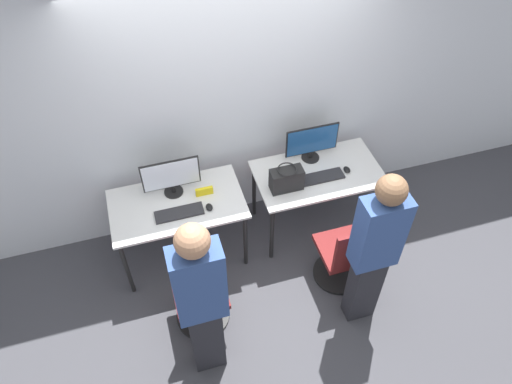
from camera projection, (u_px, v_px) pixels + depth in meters
ground_plane at (260, 263)px, 4.92m from camera, size 20.00×20.00×0.00m
wall_back at (234, 100)px, 4.43m from camera, size 12.00×0.05×2.80m
desk_left at (178, 209)px, 4.53m from camera, size 1.20×0.69×0.74m
monitor_left at (171, 176)px, 4.42m from camera, size 0.52×0.18×0.38m
keyboard_left at (179, 213)px, 4.38m from camera, size 0.43×0.14×0.02m
mouse_left at (209, 207)px, 4.42m from camera, size 0.06×0.09×0.03m
office_chair_left at (201, 301)px, 4.24m from camera, size 0.48×0.48×0.87m
person_left at (201, 299)px, 3.53m from camera, size 0.36×0.23×1.77m
desk_right at (317, 178)px, 4.80m from camera, size 1.20×0.69×0.74m
monitor_right at (312, 142)px, 4.73m from camera, size 0.52×0.18×0.38m
keyboard_right at (321, 177)px, 4.68m from camera, size 0.43×0.14×0.02m
mouse_right at (347, 170)px, 4.74m from camera, size 0.06×0.09×0.03m
office_chair_right at (345, 257)px, 4.55m from camera, size 0.48×0.48×0.87m
person_right at (375, 248)px, 3.87m from camera, size 0.36×0.23×1.73m
handbag at (287, 179)px, 4.52m from camera, size 0.30×0.18×0.25m
placard_left at (204, 191)px, 4.52m from camera, size 0.16×0.03×0.08m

